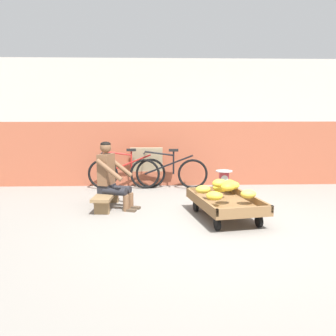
{
  "coord_description": "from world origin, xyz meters",
  "views": [
    {
      "loc": [
        -0.94,
        -4.81,
        1.63
      ],
      "look_at": [
        -0.72,
        0.92,
        0.75
      ],
      "focal_mm": 39.17,
      "sensor_mm": 36.0,
      "label": 1
    }
  ],
  "objects_px": {
    "plastic_crate": "(224,195)",
    "shopping_bag": "(222,201)",
    "bicycle_far_left": "(169,172)",
    "sign_board": "(147,167)",
    "banana_cart": "(225,203)",
    "vendor_seated": "(111,176)",
    "weighing_scale": "(224,178)",
    "low_bench": "(107,196)",
    "bicycle_near_left": "(127,172)"
  },
  "relations": [
    {
      "from": "low_bench",
      "to": "plastic_crate",
      "type": "bearing_deg",
      "value": 7.34
    },
    {
      "from": "plastic_crate",
      "to": "shopping_bag",
      "type": "height_order",
      "value": "plastic_crate"
    },
    {
      "from": "plastic_crate",
      "to": "weighing_scale",
      "type": "distance_m",
      "value": 0.3
    },
    {
      "from": "vendor_seated",
      "to": "bicycle_near_left",
      "type": "distance_m",
      "value": 1.67
    },
    {
      "from": "banana_cart",
      "to": "vendor_seated",
      "type": "height_order",
      "value": "vendor_seated"
    },
    {
      "from": "low_bench",
      "to": "sign_board",
      "type": "height_order",
      "value": "sign_board"
    },
    {
      "from": "plastic_crate",
      "to": "shopping_bag",
      "type": "xyz_separation_m",
      "value": [
        -0.08,
        -0.31,
        -0.03
      ]
    },
    {
      "from": "weighing_scale",
      "to": "shopping_bag",
      "type": "xyz_separation_m",
      "value": [
        -0.08,
        -0.31,
        -0.33
      ]
    },
    {
      "from": "plastic_crate",
      "to": "bicycle_near_left",
      "type": "height_order",
      "value": "bicycle_near_left"
    },
    {
      "from": "bicycle_near_left",
      "to": "shopping_bag",
      "type": "bearing_deg",
      "value": -43.57
    },
    {
      "from": "weighing_scale",
      "to": "shopping_bag",
      "type": "bearing_deg",
      "value": -105.0
    },
    {
      "from": "plastic_crate",
      "to": "shopping_bag",
      "type": "relative_size",
      "value": 1.5
    },
    {
      "from": "vendor_seated",
      "to": "banana_cart",
      "type": "bearing_deg",
      "value": -20.66
    },
    {
      "from": "sign_board",
      "to": "weighing_scale",
      "type": "bearing_deg",
      "value": -48.69
    },
    {
      "from": "banana_cart",
      "to": "plastic_crate",
      "type": "relative_size",
      "value": 4.36
    },
    {
      "from": "low_bench",
      "to": "vendor_seated",
      "type": "height_order",
      "value": "vendor_seated"
    },
    {
      "from": "plastic_crate",
      "to": "bicycle_far_left",
      "type": "distance_m",
      "value": 1.6
    },
    {
      "from": "low_bench",
      "to": "vendor_seated",
      "type": "distance_m",
      "value": 0.38
    },
    {
      "from": "low_bench",
      "to": "bicycle_far_left",
      "type": "bearing_deg",
      "value": 53.98
    },
    {
      "from": "plastic_crate",
      "to": "weighing_scale",
      "type": "xyz_separation_m",
      "value": [
        0.0,
        -0.0,
        0.3
      ]
    },
    {
      "from": "bicycle_far_left",
      "to": "weighing_scale",
      "type": "bearing_deg",
      "value": -53.54
    },
    {
      "from": "vendor_seated",
      "to": "bicycle_far_left",
      "type": "bearing_deg",
      "value": 56.55
    },
    {
      "from": "plastic_crate",
      "to": "weighing_scale",
      "type": "relative_size",
      "value": 1.2
    },
    {
      "from": "banana_cart",
      "to": "shopping_bag",
      "type": "bearing_deg",
      "value": 83.34
    },
    {
      "from": "banana_cart",
      "to": "shopping_bag",
      "type": "distance_m",
      "value": 0.68
    },
    {
      "from": "banana_cart",
      "to": "bicycle_near_left",
      "type": "bearing_deg",
      "value": 125.66
    },
    {
      "from": "plastic_crate",
      "to": "banana_cart",
      "type": "bearing_deg",
      "value": -99.36
    },
    {
      "from": "weighing_scale",
      "to": "bicycle_far_left",
      "type": "distance_m",
      "value": 1.59
    },
    {
      "from": "vendor_seated",
      "to": "shopping_bag",
      "type": "xyz_separation_m",
      "value": [
        1.9,
        -0.02,
        -0.45
      ]
    },
    {
      "from": "bicycle_near_left",
      "to": "shopping_bag",
      "type": "xyz_separation_m",
      "value": [
        1.76,
        -1.67,
        -0.23
      ]
    },
    {
      "from": "plastic_crate",
      "to": "sign_board",
      "type": "relative_size",
      "value": 0.41
    },
    {
      "from": "banana_cart",
      "to": "vendor_seated",
      "type": "distance_m",
      "value": 1.97
    },
    {
      "from": "banana_cart",
      "to": "shopping_bag",
      "type": "xyz_separation_m",
      "value": [
        0.08,
        0.67,
        -0.12
      ]
    },
    {
      "from": "sign_board",
      "to": "shopping_bag",
      "type": "distance_m",
      "value": 2.36
    },
    {
      "from": "plastic_crate",
      "to": "weighing_scale",
      "type": "height_order",
      "value": "weighing_scale"
    },
    {
      "from": "low_bench",
      "to": "sign_board",
      "type": "relative_size",
      "value": 1.29
    },
    {
      "from": "bicycle_far_left",
      "to": "sign_board",
      "type": "relative_size",
      "value": 1.91
    },
    {
      "from": "sign_board",
      "to": "bicycle_far_left",
      "type": "bearing_deg",
      "value": -35.33
    },
    {
      "from": "banana_cart",
      "to": "vendor_seated",
      "type": "bearing_deg",
      "value": 159.34
    },
    {
      "from": "weighing_scale",
      "to": "low_bench",
      "type": "bearing_deg",
      "value": -172.69
    },
    {
      "from": "vendor_seated",
      "to": "shopping_bag",
      "type": "bearing_deg",
      "value": -0.52
    },
    {
      "from": "banana_cart",
      "to": "weighing_scale",
      "type": "xyz_separation_m",
      "value": [
        0.16,
        0.98,
        0.21
      ]
    },
    {
      "from": "sign_board",
      "to": "banana_cart",
      "type": "bearing_deg",
      "value": -64.19
    },
    {
      "from": "banana_cart",
      "to": "bicycle_far_left",
      "type": "relative_size",
      "value": 0.95
    },
    {
      "from": "bicycle_near_left",
      "to": "low_bench",
      "type": "bearing_deg",
      "value": -97.79
    },
    {
      "from": "bicycle_far_left",
      "to": "vendor_seated",
      "type": "bearing_deg",
      "value": -123.45
    },
    {
      "from": "banana_cart",
      "to": "vendor_seated",
      "type": "xyz_separation_m",
      "value": [
        -1.82,
        0.69,
        0.33
      ]
    },
    {
      "from": "sign_board",
      "to": "vendor_seated",
      "type": "bearing_deg",
      "value": -106.49
    },
    {
      "from": "bicycle_far_left",
      "to": "sign_board",
      "type": "height_order",
      "value": "sign_board"
    },
    {
      "from": "bicycle_near_left",
      "to": "bicycle_far_left",
      "type": "distance_m",
      "value": 0.9
    }
  ]
}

